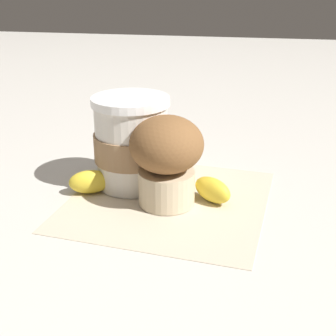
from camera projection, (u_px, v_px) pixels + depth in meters
The scene contains 6 objects.
ground_plane at pixel (168, 200), 0.58m from camera, with size 3.00×3.00×0.00m, color beige.
paper_napkin at pixel (168, 200), 0.58m from camera, with size 0.24×0.24×0.00m, color beige.
coffee_cup at pixel (132, 143), 0.60m from camera, with size 0.10×0.10×0.12m.
muffin at pixel (170, 157), 0.54m from camera, with size 0.09×0.09×0.11m.
banana at pixel (152, 182), 0.59m from camera, with size 0.21×0.07×0.03m.
sugar_packet at pixel (164, 154), 0.71m from camera, with size 0.05×0.03×0.01m, color #E0B27F.
Camera 1 is at (0.10, -0.51, 0.26)m, focal length 50.00 mm.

